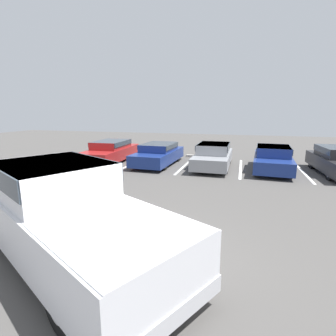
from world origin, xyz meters
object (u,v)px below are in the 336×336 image
at_px(wheel_stop_curb, 199,156).
at_px(parked_sedan_b, 158,153).
at_px(parked_sedan_c, 213,155).
at_px(parked_sedan_d, 273,158).
at_px(parked_sedan_a, 111,151).
at_px(pickup_truck, 63,212).

bearing_deg(wheel_stop_curb, parked_sedan_b, -123.04).
xyz_separation_m(parked_sedan_b, wheel_stop_curb, (1.86, 2.87, -0.55)).
relative_size(parked_sedan_c, wheel_stop_curb, 2.57).
bearing_deg(parked_sedan_d, parked_sedan_a, -85.99).
height_order(parked_sedan_c, parked_sedan_d, parked_sedan_c).
distance_m(parked_sedan_b, wheel_stop_curb, 3.46).
height_order(parked_sedan_a, parked_sedan_c, parked_sedan_c).
bearing_deg(pickup_truck, wheel_stop_curb, 115.04).
bearing_deg(parked_sedan_b, wheel_stop_curb, 149.06).
bearing_deg(parked_sedan_a, pickup_truck, 20.70).
height_order(pickup_truck, parked_sedan_a, pickup_truck).
bearing_deg(parked_sedan_b, parked_sedan_a, -87.67).
relative_size(parked_sedan_a, wheel_stop_curb, 2.79).
bearing_deg(parked_sedan_b, parked_sedan_c, 93.42).
relative_size(parked_sedan_a, parked_sedan_c, 1.08).
bearing_deg(parked_sedan_c, pickup_truck, -10.90).
distance_m(parked_sedan_d, wheel_stop_curb, 5.03).
height_order(parked_sedan_c, wheel_stop_curb, parked_sedan_c).
height_order(pickup_truck, parked_sedan_b, pickup_truck).
distance_m(pickup_truck, wheel_stop_curb, 12.54).
distance_m(pickup_truck, parked_sedan_c, 9.88).
xyz_separation_m(parked_sedan_a, parked_sedan_d, (8.93, 0.06, -0.00)).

